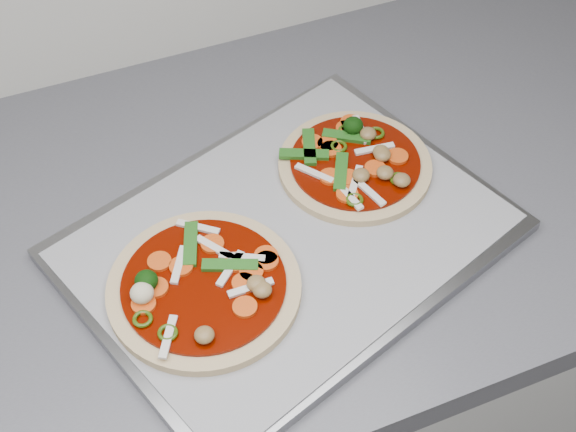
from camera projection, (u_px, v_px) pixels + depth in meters
name	position (u px, v px, depth m)	size (l,w,h in m)	color
countertop	(15.00, 292.00, 0.87)	(3.60, 0.60, 0.04)	#595961
baking_tray	(287.00, 240.00, 0.88)	(0.45, 0.33, 0.01)	gray
parchment	(287.00, 235.00, 0.87)	(0.43, 0.31, 0.00)	gray
pizza_left	(203.00, 286.00, 0.82)	(0.27, 0.27, 0.03)	#D1B882
pizza_right	(355.00, 163.00, 0.93)	(0.25, 0.25, 0.03)	#D1B882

